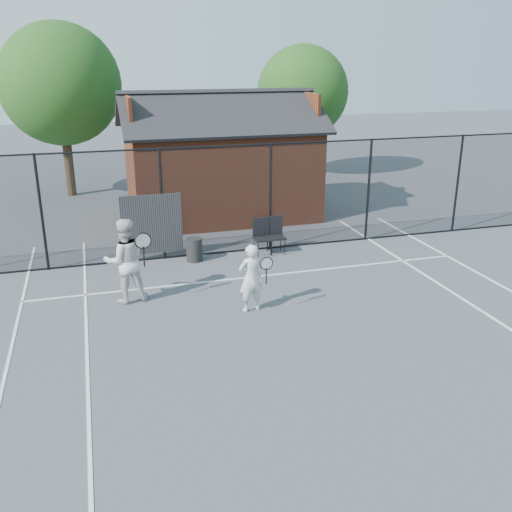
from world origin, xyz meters
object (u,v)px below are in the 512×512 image
object	(u,v)px
chair_right	(276,236)
waste_bin	(194,250)
player_back	(125,261)
chair_left	(263,237)
clubhouse	(220,168)
player_front	(251,278)

from	to	relation	value
chair_right	waste_bin	size ratio (longest dim) A/B	1.59
player_back	chair_left	distance (m)	4.45
chair_right	player_back	bearing A→B (deg)	-150.21
chair_left	chair_right	world-z (taller)	chair_right
player_back	chair_right	xyz separation A→B (m)	(4.22, 2.19, -0.46)
chair_left	chair_right	size ratio (longest dim) A/B	0.98
clubhouse	chair_left	xyz separation A→B (m)	(0.16, -4.40, -1.12)
player_front	waste_bin	distance (m)	3.54
player_front	chair_right	size ratio (longest dim) A/B	1.51
player_back	clubhouse	bearing A→B (deg)	60.80
chair_right	waste_bin	xyz separation A→B (m)	(-2.30, 0.00, -0.18)
player_front	chair_right	distance (m)	3.87
player_front	player_back	distance (m)	2.83
player_back	chair_left	size ratio (longest dim) A/B	1.95
clubhouse	player_front	size ratio (longest dim) A/B	4.33
clubhouse	waste_bin	distance (m)	4.91
player_front	player_back	bearing A→B (deg)	153.17
player_back	waste_bin	world-z (taller)	player_back
chair_left	waste_bin	bearing A→B (deg)	-179.81
clubhouse	player_front	bearing A→B (deg)	-98.42
clubhouse	chair_right	size ratio (longest dim) A/B	6.53
player_back	chair_left	world-z (taller)	player_back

